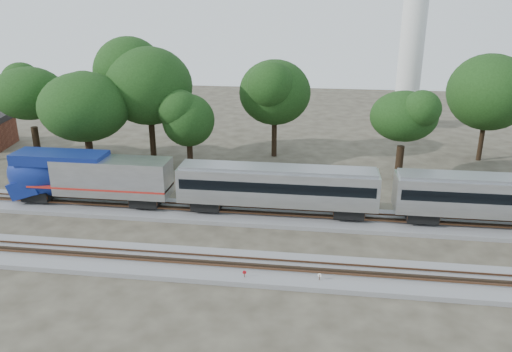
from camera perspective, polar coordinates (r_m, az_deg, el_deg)
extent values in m
plane|color=#383328|center=(44.07, -8.45, -7.40)|extent=(160.00, 160.00, 0.00)
cube|color=slate|center=(49.20, -6.57, -4.06)|extent=(160.00, 5.00, 0.40)
cube|color=brown|center=(48.38, -6.79, -3.91)|extent=(160.00, 0.08, 0.15)
cube|color=brown|center=(49.66, -6.39, -3.25)|extent=(160.00, 0.08, 0.15)
cube|color=slate|center=(40.61, -10.02, -9.67)|extent=(160.00, 5.00, 0.40)
cube|color=brown|center=(39.80, -10.36, -9.60)|extent=(160.00, 0.08, 0.15)
cube|color=brown|center=(40.99, -9.75, -8.64)|extent=(160.00, 0.08, 0.15)
cube|color=silver|center=(50.71, -16.06, -0.03)|extent=(11.37, 3.22, 3.54)
ellipsoid|color=navy|center=(54.54, -23.91, 0.10)|extent=(5.79, 3.35, 4.93)
cube|color=navy|center=(52.53, -21.50, 1.94)|extent=(9.12, 3.15, 1.07)
cube|color=black|center=(53.95, -23.58, 1.15)|extent=(0.48, 2.47, 1.40)
cube|color=#A52119|center=(51.54, -17.28, -0.92)|extent=(13.95, 3.26, 0.19)
cube|color=black|center=(55.10, -23.49, -1.85)|extent=(2.79, 2.36, 0.97)
cube|color=black|center=(50.30, -12.40, -2.62)|extent=(2.79, 2.36, 0.97)
cube|color=silver|center=(46.79, 2.41, -1.12)|extent=(18.67, 3.22, 3.22)
cube|color=black|center=(46.67, 2.41, -0.75)|extent=(18.02, 3.27, 0.97)
cube|color=gray|center=(46.22, 2.44, 0.81)|extent=(18.24, 2.57, 0.38)
cube|color=black|center=(48.60, -5.60, -3.04)|extent=(2.79, 2.36, 0.97)
cube|color=black|center=(47.49, 10.53, -3.85)|extent=(2.79, 2.36, 0.97)
cube|color=silver|center=(49.34, 26.36, -2.12)|extent=(18.67, 3.22, 3.22)
cube|color=black|center=(49.23, 26.42, -1.77)|extent=(18.02, 3.27, 0.97)
cube|color=gray|center=(48.80, 26.65, -0.31)|extent=(18.24, 2.57, 0.38)
cube|color=black|center=(48.33, 18.38, -4.14)|extent=(2.79, 2.36, 0.97)
cylinder|color=#512D19|center=(37.72, -1.33, -11.44)|extent=(0.05, 0.05, 0.82)
cylinder|color=#B90D19|center=(37.54, -1.33, -10.96)|extent=(0.29, 0.06, 0.29)
cylinder|color=#512D19|center=(37.63, 7.25, -11.68)|extent=(0.06, 0.06, 0.84)
cylinder|color=silver|center=(37.44, 7.27, -11.19)|extent=(0.30, 0.11, 0.30)
cube|color=#512D19|center=(37.73, -0.73, -11.89)|extent=(0.58, 0.47, 0.30)
cylinder|color=silver|center=(83.57, 17.39, 14.24)|extent=(3.78, 3.78, 26.44)
cone|color=silver|center=(85.23, 16.62, 6.66)|extent=(6.04, 6.04, 3.78)
cylinder|color=black|center=(68.38, -23.75, 3.18)|extent=(0.70, 0.70, 4.86)
ellipsoid|color=black|center=(67.00, -24.53, 8.59)|extent=(9.17, 9.17, 7.79)
cylinder|color=black|center=(61.97, -18.41, 2.07)|extent=(0.70, 0.70, 4.43)
ellipsoid|color=black|center=(60.53, -19.02, 7.50)|extent=(8.36, 8.36, 7.11)
cylinder|color=black|center=(63.69, -11.70, 3.58)|extent=(0.70, 0.70, 5.36)
ellipsoid|color=black|center=(62.12, -12.17, 10.03)|extent=(10.11, 10.11, 8.59)
cylinder|color=black|center=(60.55, -7.53, 2.03)|extent=(0.70, 0.70, 3.44)
ellipsoid|color=black|center=(59.31, -7.73, 6.33)|extent=(6.49, 6.49, 5.52)
cylinder|color=black|center=(66.11, 2.09, 4.22)|extent=(0.70, 0.70, 4.58)
ellipsoid|color=black|center=(64.73, 2.16, 9.52)|extent=(8.63, 8.63, 7.34)
cylinder|color=black|center=(59.64, 16.04, 1.44)|extent=(0.70, 0.70, 4.04)
ellipsoid|color=black|center=(58.23, 16.55, 6.57)|extent=(7.62, 7.62, 6.47)
cylinder|color=black|center=(70.55, 24.32, 3.53)|extent=(0.70, 0.70, 4.77)
ellipsoid|color=black|center=(69.22, 25.07, 8.68)|extent=(9.00, 9.00, 7.65)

